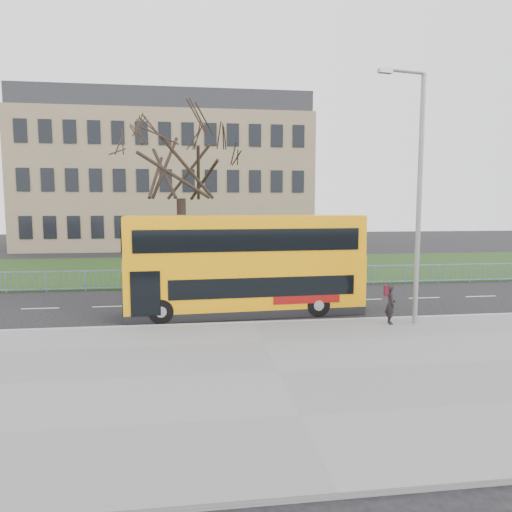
% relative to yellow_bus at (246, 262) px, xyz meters
% --- Properties ---
extents(ground, '(120.00, 120.00, 0.00)m').
position_rel_yellow_bus_xyz_m(ground, '(0.09, -0.35, -2.18)').
color(ground, black).
rests_on(ground, ground).
extents(pavement, '(80.00, 10.50, 0.12)m').
position_rel_yellow_bus_xyz_m(pavement, '(0.09, -7.10, -2.12)').
color(pavement, slate).
rests_on(pavement, ground).
extents(kerb, '(80.00, 0.20, 0.14)m').
position_rel_yellow_bus_xyz_m(kerb, '(0.09, -1.90, -2.11)').
color(kerb, '#97989A').
rests_on(kerb, ground).
extents(grass_verge, '(80.00, 15.40, 0.08)m').
position_rel_yellow_bus_xyz_m(grass_verge, '(0.09, 13.95, -2.14)').
color(grass_verge, '#1C3312').
rests_on(grass_verge, ground).
extents(guard_railing, '(40.00, 0.12, 1.10)m').
position_rel_yellow_bus_xyz_m(guard_railing, '(0.09, 6.25, -1.63)').
color(guard_railing, '#6884BA').
rests_on(guard_railing, ground).
extents(bare_tree, '(8.16, 8.16, 11.65)m').
position_rel_yellow_bus_xyz_m(bare_tree, '(-2.91, 9.65, 3.72)').
color(bare_tree, black).
rests_on(bare_tree, grass_verge).
extents(civic_building, '(30.00, 15.00, 14.00)m').
position_rel_yellow_bus_xyz_m(civic_building, '(-4.91, 34.65, 4.82)').
color(civic_building, '#887756').
rests_on(civic_building, ground).
extents(yellow_bus, '(9.82, 2.83, 4.07)m').
position_rel_yellow_bus_xyz_m(yellow_bus, '(0.00, 0.00, 0.00)').
color(yellow_bus, '#FFA50A').
rests_on(yellow_bus, ground).
extents(pedestrian, '(0.44, 0.60, 1.49)m').
position_rel_yellow_bus_xyz_m(pedestrian, '(5.13, -2.79, -1.32)').
color(pedestrian, black).
rests_on(pedestrian, pavement).
extents(street_lamp, '(1.92, 0.51, 9.12)m').
position_rel_yellow_bus_xyz_m(street_lamp, '(5.97, -2.84, 2.94)').
color(street_lamp, gray).
rests_on(street_lamp, pavement).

